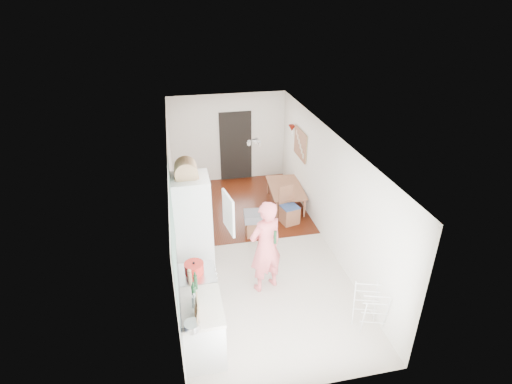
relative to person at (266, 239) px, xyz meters
name	(u,v)px	position (x,y,z in m)	size (l,w,h in m)	color
room_shell	(253,196)	(0.05, 1.31, 0.18)	(3.20, 7.00, 2.50)	white
floor	(254,247)	(0.05, 1.31, -1.07)	(3.20, 7.00, 0.01)	beige
wood_floor_overlay	(239,206)	(0.05, 3.16, -1.06)	(3.20, 3.30, 0.01)	#501C08
sage_wall_panel	(173,233)	(-1.54, -0.69, 0.78)	(0.02, 3.00, 1.30)	slate
tile_splashback	(180,296)	(-1.54, -1.24, 0.08)	(0.02, 1.90, 0.50)	black
doorway_recess	(236,146)	(0.25, 4.79, -0.07)	(0.90, 0.04, 2.00)	black
base_cabinet	(203,330)	(-1.25, -1.24, -0.64)	(0.60, 0.90, 0.86)	white
worktop	(201,307)	(-1.25, -1.24, -0.18)	(0.62, 0.92, 0.06)	silver
range_cooker	(199,296)	(-1.25, -0.49, -0.63)	(0.60, 0.60, 0.88)	white
cooker_top	(197,274)	(-1.25, -0.49, -0.17)	(0.60, 0.60, 0.04)	#BBBBBE
fridge_housing	(194,231)	(-1.22, 0.53, 0.01)	(0.66, 0.66, 2.15)	white
fridge_door	(228,213)	(-0.61, 0.23, 0.48)	(0.56, 0.04, 0.70)	white
fridge_interior	(209,206)	(-0.91, 0.53, 0.48)	(0.02, 0.52, 0.66)	white
pinboard	(300,144)	(1.63, 3.21, 0.48)	(0.03, 0.90, 0.70)	tan
pinboard_frame	(300,144)	(1.61, 3.21, 0.48)	(0.01, 0.94, 0.74)	brown
wall_sconce	(292,128)	(1.59, 3.86, 0.68)	(0.18, 0.18, 0.16)	maroon
person	(266,239)	(0.00, 0.00, 0.00)	(0.78, 0.51, 2.14)	#F0686D
dining_table	(287,197)	(1.25, 2.96, -0.85)	(1.25, 0.70, 0.44)	brown
dining_chair	(290,206)	(1.07, 2.10, -0.62)	(0.38, 0.38, 0.90)	brown
stool	(253,228)	(0.12, 1.75, -0.87)	(0.31, 0.31, 0.40)	brown
grey_drape	(254,216)	(0.14, 1.75, -0.58)	(0.42, 0.42, 0.19)	gray
drying_rack	(370,309)	(1.43, -1.32, -0.67)	(0.41, 0.37, 0.80)	white
bread_bin	(186,171)	(-1.27, 0.57, 1.19)	(0.41, 0.39, 0.22)	tan
red_casserole	(194,268)	(-1.29, -0.48, -0.06)	(0.32, 0.32, 0.19)	red
steel_pan	(192,326)	(-1.40, -1.67, -0.10)	(0.22, 0.22, 0.11)	#BBBBBE
held_bottle	(275,237)	(0.12, -0.19, 0.15)	(0.05, 0.05, 0.25)	#193E21
bottle_a	(194,294)	(-1.34, -1.14, -0.01)	(0.06, 0.06, 0.28)	#193E21
bottle_b	(196,282)	(-1.29, -0.87, -0.02)	(0.06, 0.06, 0.25)	#193E21
bottle_c	(195,302)	(-1.34, -1.26, -0.05)	(0.08, 0.08, 0.19)	beige
pepper_mill_front	(190,278)	(-1.37, -0.71, -0.05)	(0.05, 0.05, 0.20)	tan
pepper_mill_back	(190,278)	(-1.38, -0.71, -0.05)	(0.06, 0.06, 0.20)	tan
chopping_boards	(197,310)	(-1.32, -1.51, 0.02)	(0.04, 0.25, 0.34)	tan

